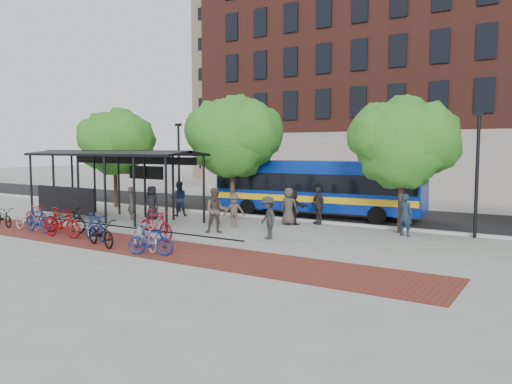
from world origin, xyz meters
The scene contains 35 objects.
ground centered at (0.00, 0.00, 0.00)m, with size 160.00×160.00×0.00m, color #9E9E99.
asphalt_street centered at (0.00, 8.00, 0.01)m, with size 160.00×8.00×0.01m, color black.
curb centered at (0.00, 4.00, 0.06)m, with size 160.00×0.25×0.12m, color #B7B7B2.
brick_strip centered at (-2.00, -5.00, 0.00)m, with size 24.00×3.00×0.01m, color maroon.
bike_rack_rail centered at (-3.30, -4.10, 0.00)m, with size 12.00×0.05×0.95m, color black.
building_tower centered at (-16.00, 40.00, 15.00)m, with size 22.00×22.00×30.00m, color #7A664C.
bus_shelter centered at (-8.13, -0.48, 3.00)m, with size 10.60×3.07×3.60m.
tree_a centered at (-11.91, 3.35, 4.24)m, with size 4.90×4.00×6.18m.
tree_b centered at (-2.90, 3.35, 4.46)m, with size 5.15×4.20×6.47m.
tree_c centered at (6.09, 3.35, 4.05)m, with size 4.66×3.80×5.92m.
lamp_post_left centered at (-7.00, 3.60, 2.75)m, with size 0.35×0.20×5.12m.
lamp_post_right centered at (9.00, 3.60, 2.75)m, with size 0.35×0.20×5.12m.
bus centered at (0.73, 5.88, 1.73)m, with size 11.34×3.34×3.02m.
bike_0 centered at (-10.30, -5.13, 0.45)m, with size 0.60×1.73×0.91m, color black.
bike_1 centered at (-9.24, -4.11, 0.53)m, with size 0.50×1.75×1.05m, color maroon.
bike_2 centered at (-8.44, -5.08, 0.44)m, with size 0.59×1.69×0.89m, color #B1B1B3.
bike_3 centered at (-7.48, -5.24, 0.56)m, with size 0.53×1.86×1.12m, color navy.
bike_4 centered at (-6.41, -4.64, 0.55)m, with size 0.74×2.11×1.11m, color black.
bike_5 centered at (-5.50, -5.47, 0.63)m, with size 0.59×2.08×1.25m, color maroon.
bike_6 centered at (-4.56, -5.16, 0.46)m, with size 0.61×1.74×0.92m, color #A1A1A3.
bike_7 centered at (-3.71, -5.24, 0.55)m, with size 0.51×1.82×1.09m, color navy.
bike_8 centered at (-2.61, -5.87, 0.53)m, with size 0.70×2.00×1.05m, color black.
bike_9 centered at (-1.71, -3.88, 0.63)m, with size 0.59×2.09×1.26m, color maroon.
bike_10 centered at (-0.67, -5.52, 0.54)m, with size 0.72×2.05×1.08m, color #B2B2B4.
bike_11 centered at (0.09, -6.02, 0.51)m, with size 0.48×1.68×1.01m, color navy.
pedestrian_0 centered at (-6.11, 0.44, 0.88)m, with size 0.86×0.56×1.75m, color black.
pedestrian_1 centered at (-6.94, -0.16, 0.85)m, with size 0.62×0.41×1.70m, color #3B322F.
pedestrian_2 centered at (-5.81, 2.19, 0.95)m, with size 0.92×0.72×1.90m, color #1C2641.
pedestrian_3 centered at (-1.02, 0.61, 0.79)m, with size 1.02×0.59×1.58m, color #4F413A.
pedestrian_4 centered at (1.89, 3.59, 0.92)m, with size 1.08×0.45×1.84m, color #2B2B2B.
pedestrian_5 centered at (0.91, 2.87, 0.85)m, with size 1.58×0.50×1.70m, color black.
pedestrian_6 centered at (0.80, 2.63, 0.90)m, with size 0.88×0.57×1.80m, color #3F3632.
pedestrian_7 centered at (6.42, 2.54, 0.90)m, with size 0.66×0.43×1.80m, color #1A293D.
pedestrian_8 centered at (-0.75, -1.15, 0.99)m, with size 0.96×0.75×1.98m, color #50423B.
pedestrian_9 centered at (1.92, -1.19, 0.87)m, with size 1.13×0.65×1.75m, color #2A2A2A.
Camera 1 is at (12.27, -18.41, 3.69)m, focal length 35.00 mm.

